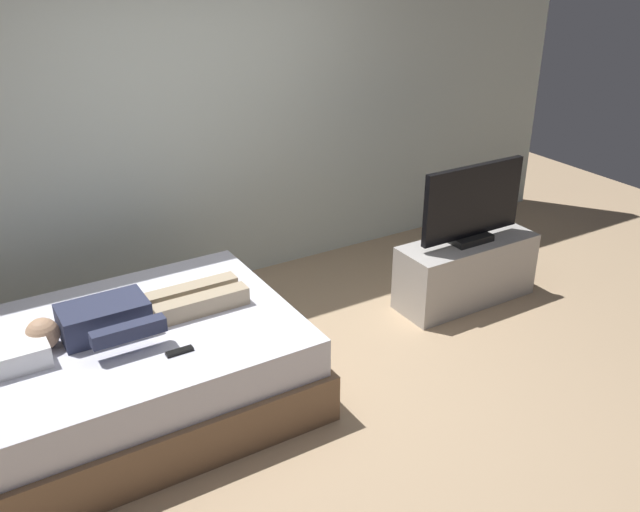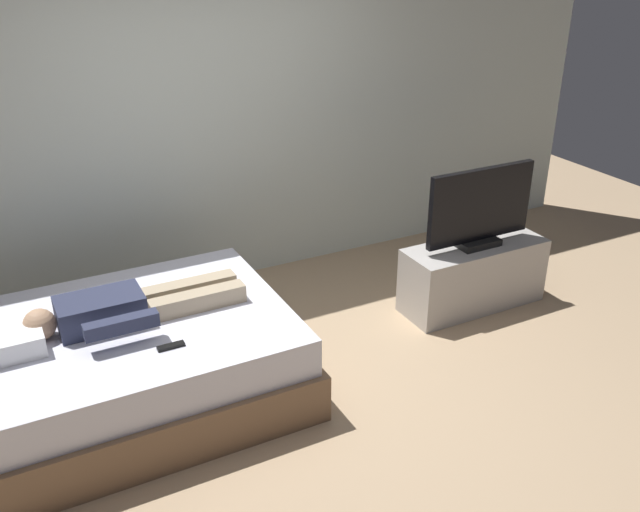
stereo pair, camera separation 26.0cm
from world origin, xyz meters
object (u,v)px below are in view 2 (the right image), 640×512
at_px(tv_stand, 473,275).
at_px(remote, 171,346).
at_px(person, 124,308).
at_px(tv, 480,209).
at_px(bed, 128,364).

bearing_deg(tv_stand, remote, -171.29).
bearing_deg(tv_stand, person, 179.19).
distance_m(remote, tv, 2.44).
distance_m(person, tv, 2.56).
distance_m(person, remote, 0.44).
height_order(remote, tv, tv).
height_order(bed, tv_stand, bed).
bearing_deg(tv_stand, tv, -165.96).
xyz_separation_m(person, tv_stand, (2.56, -0.04, -0.37)).
relative_size(person, remote, 8.40).
relative_size(person, tv, 1.43).
distance_m(remote, tv_stand, 2.45).
xyz_separation_m(bed, remote, (0.18, -0.38, 0.29)).
relative_size(bed, remote, 13.13).
height_order(person, tv_stand, person).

